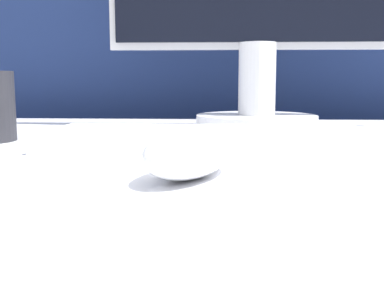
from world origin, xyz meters
name	(u,v)px	position (x,y,z in m)	size (l,w,h in m)	color
partition_panel	(239,140)	(0.00, 0.54, 0.64)	(5.00, 0.03, 1.28)	navy
computer_mouse_near	(190,152)	(-0.08, -0.17, 0.72)	(0.10, 0.13, 0.04)	white
keyboard	(208,139)	(-0.07, -0.01, 0.72)	(0.39, 0.13, 0.02)	white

